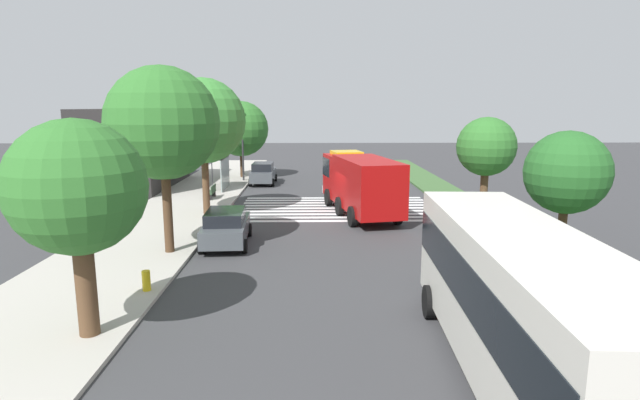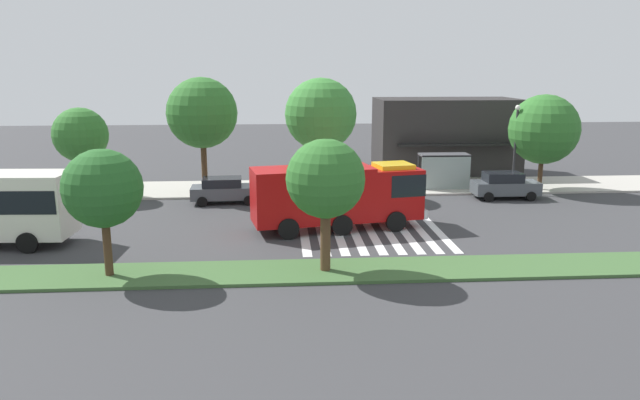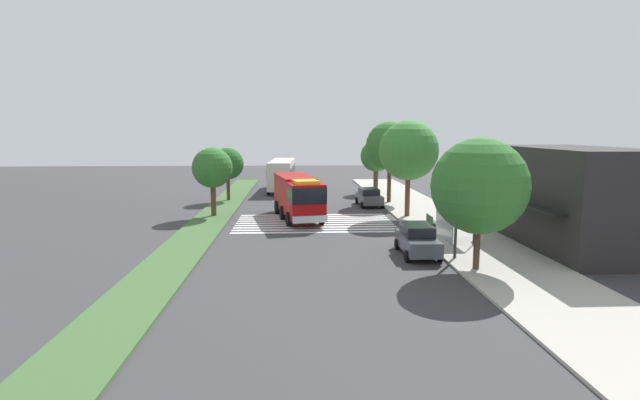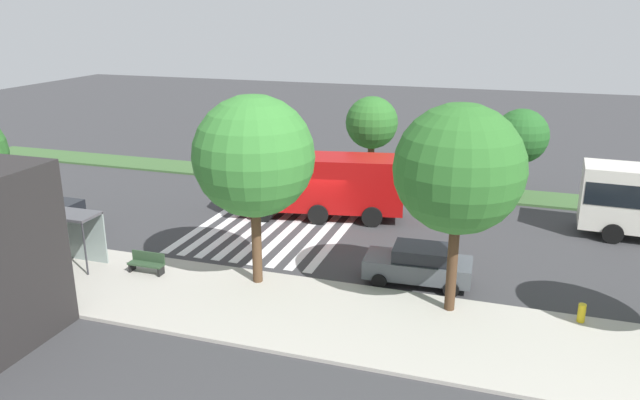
# 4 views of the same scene
# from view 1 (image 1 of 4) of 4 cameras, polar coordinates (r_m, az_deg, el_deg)

# --- Properties ---
(ground_plane) EXTENTS (120.00, 120.00, 0.00)m
(ground_plane) POSITION_cam_1_polar(r_m,az_deg,el_deg) (29.50, 2.14, -1.84)
(ground_plane) COLOR #38383A
(sidewalk) EXTENTS (60.00, 5.84, 0.14)m
(sidewalk) POSITION_cam_1_polar(r_m,az_deg,el_deg) (30.52, -16.35, -1.71)
(sidewalk) COLOR #ADA89E
(sidewalk) RESTS_ON ground_plane
(median_strip) EXTENTS (60.00, 3.00, 0.14)m
(median_strip) POSITION_cam_1_polar(r_m,az_deg,el_deg) (31.06, 17.56, -1.57)
(median_strip) COLOR #3D6033
(median_strip) RESTS_ON ground_plane
(crosswalk) EXTENTS (7.65, 12.19, 0.01)m
(crosswalk) POSITION_cam_1_polar(r_m,az_deg,el_deg) (31.76, 1.90, -0.93)
(crosswalk) COLOR silver
(crosswalk) RESTS_ON ground_plane
(fire_truck) EXTENTS (9.66, 4.23, 3.50)m
(fire_truck) POSITION_cam_1_polar(r_m,az_deg,el_deg) (30.06, 4.42, 2.20)
(fire_truck) COLOR #A50C0C
(fire_truck) RESTS_ON ground_plane
(parked_car_west) EXTENTS (4.51, 2.29, 1.66)m
(parked_car_west) POSITION_cam_1_polar(r_m,az_deg,el_deg) (23.65, -10.62, -3.00)
(parked_car_west) COLOR #474C51
(parked_car_west) RESTS_ON ground_plane
(parked_car_mid) EXTENTS (4.35, 2.08, 1.78)m
(parked_car_mid) POSITION_cam_1_polar(r_m,az_deg,el_deg) (41.83, -6.47, 3.06)
(parked_car_mid) COLOR #474C51
(parked_car_mid) RESTS_ON ground_plane
(transit_bus) EXTENTS (10.91, 3.27, 3.63)m
(transit_bus) POSITION_cam_1_polar(r_m,az_deg,el_deg) (12.26, 21.85, -10.23)
(transit_bus) COLOR silver
(transit_bus) RESTS_ON ground_plane
(bus_stop_shelter) EXTENTS (3.50, 1.40, 2.46)m
(bus_stop_shelter) POSITION_cam_1_polar(r_m,az_deg,el_deg) (38.85, -11.25, 3.80)
(bus_stop_shelter) COLOR #4C4C51
(bus_stop_shelter) RESTS_ON sidewalk
(bench_near_shelter) EXTENTS (1.60, 0.50, 0.90)m
(bench_near_shelter) POSITION_cam_1_polar(r_m,az_deg,el_deg) (35.13, -12.25, 0.92)
(bench_near_shelter) COLOR #2D472D
(bench_near_shelter) RESTS_ON sidewalk
(street_lamp) EXTENTS (0.36, 0.36, 5.98)m
(street_lamp) POSITION_cam_1_polar(r_m,az_deg,el_deg) (43.01, -8.80, 6.92)
(street_lamp) COLOR #2D2D30
(street_lamp) RESTS_ON sidewalk
(storefront_building) EXTENTS (11.36, 6.48, 6.16)m
(storefront_building) POSITION_cam_1_polar(r_m,az_deg,el_deg) (42.34, -20.19, 5.52)
(storefront_building) COLOR #282626
(storefront_building) RESTS_ON ground_plane
(sidewalk_tree_far_west) EXTENTS (3.60, 3.60, 5.93)m
(sidewalk_tree_far_west) POSITION_cam_1_polar(r_m,az_deg,el_deg) (14.62, -25.86, 1.15)
(sidewalk_tree_far_west) COLOR #513823
(sidewalk_tree_far_west) RESTS_ON sidewalk
(sidewalk_tree_west) EXTENTS (4.72, 4.72, 7.89)m
(sidewalk_tree_west) POSITION_cam_1_polar(r_m,az_deg,el_deg) (22.01, -17.44, 8.29)
(sidewalk_tree_west) COLOR #47301E
(sidewalk_tree_west) RESTS_ON sidewalk
(sidewalk_tree_center) EXTENTS (4.87, 4.87, 7.83)m
(sidewalk_tree_center) POSITION_cam_1_polar(r_m,az_deg,el_deg) (29.72, -13.14, 8.72)
(sidewalk_tree_center) COLOR #513823
(sidewalk_tree_center) RESTS_ON sidewalk
(sidewalk_tree_far_east) EXTENTS (4.84, 4.84, 6.69)m
(sidewalk_tree_far_east) POSITION_cam_1_polar(r_m,az_deg,el_deg) (45.15, -8.97, 7.99)
(sidewalk_tree_far_east) COLOR #47301E
(sidewalk_tree_far_east) RESTS_ON sidewalk
(median_tree_far_west) EXTENTS (3.22, 3.22, 5.31)m
(median_tree_far_west) POSITION_cam_1_polar(r_m,az_deg,el_deg) (21.63, 26.24, 2.78)
(median_tree_far_west) COLOR #47301E
(median_tree_far_west) RESTS_ON median_strip
(median_tree_west) EXTENTS (3.32, 3.32, 5.64)m
(median_tree_west) POSITION_cam_1_polar(r_m,az_deg,el_deg) (29.91, 18.37, 5.71)
(median_tree_west) COLOR #513823
(median_tree_west) RESTS_ON median_strip
(fire_hydrant) EXTENTS (0.28, 0.28, 0.70)m
(fire_hydrant) POSITION_cam_1_polar(r_m,az_deg,el_deg) (18.33, -19.13, -8.65)
(fire_hydrant) COLOR gold
(fire_hydrant) RESTS_ON sidewalk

